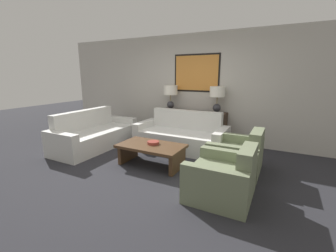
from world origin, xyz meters
TOP-DOWN VIEW (x-y plane):
  - ground_plane at (0.00, 0.00)m, footprint 20.00×20.00m
  - back_wall at (0.00, 2.30)m, footprint 8.13×0.12m
  - console_table at (0.00, 2.03)m, footprint 1.69×0.38m
  - table_lamp_left at (-0.61, 2.03)m, footprint 0.36×0.36m
  - table_lamp_right at (0.61, 2.03)m, footprint 0.36×0.36m
  - couch_by_back_wall at (0.00, 1.38)m, footprint 2.05×0.88m
  - couch_by_side at (-1.85, 0.55)m, footprint 0.88×2.05m
  - coffee_table at (-0.09, 0.24)m, footprint 1.21×0.69m
  - decorative_bowl at (-0.08, 0.29)m, footprint 0.22×0.22m
  - armchair_near_back_wall at (1.38, 0.73)m, footprint 0.84×0.89m
  - armchair_near_camera at (1.38, -0.26)m, footprint 0.84×0.89m

SIDE VIEW (x-z plane):
  - ground_plane at x=0.00m, z-range 0.00..0.00m
  - armchair_near_back_wall at x=1.38m, z-range -0.11..0.65m
  - armchair_near_camera at x=1.38m, z-range -0.11..0.65m
  - couch_by_back_wall at x=0.00m, z-range -0.14..0.71m
  - couch_by_side at x=-1.85m, z-range -0.14..0.71m
  - coffee_table at x=-0.09m, z-range 0.10..0.50m
  - console_table at x=0.00m, z-range 0.00..0.78m
  - decorative_bowl at x=-0.08m, z-range 0.40..0.45m
  - table_lamp_left at x=-0.61m, z-range 0.89..1.51m
  - table_lamp_right at x=0.61m, z-range 0.89..1.51m
  - back_wall at x=0.00m, z-range 0.01..2.66m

